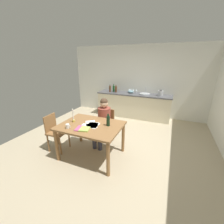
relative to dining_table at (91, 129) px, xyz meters
The scene contains 26 objects.
ground_plane 0.88m from the dining_table, 67.88° to the left, with size 5.20×5.20×0.04m, color tan.
wall_back 3.19m from the dining_table, 86.13° to the left, with size 5.20×0.12×2.60m, color silver.
kitchen_counter 2.78m from the dining_table, 85.62° to the left, with size 2.72×0.64×0.90m.
dining_table is the anchor object (origin of this frame).
chair_at_table 0.75m from the dining_table, 88.92° to the left, with size 0.42×0.42×0.86m.
person_seated 0.58m from the dining_table, 89.34° to the left, with size 0.34×0.60×1.19m.
chair_side_empty 0.94m from the dining_table, behind, with size 0.42×0.42×0.87m.
coffee_mug 0.49m from the dining_table, 137.11° to the right, with size 0.11×0.07×0.09m.
candlestick 0.47m from the dining_table, behind, with size 0.06×0.06×0.31m.
book_magazine 0.29m from the dining_table, 114.38° to the right, with size 0.15×0.25×0.02m, color #B04F7E.
book_cookery 0.27m from the dining_table, 88.23° to the right, with size 0.18×0.21×0.03m, color #A5BE55.
paper_letter 0.12m from the dining_table, ahead, with size 0.21×0.30×0.00m, color white.
paper_bill 0.12m from the dining_table, ahead, with size 0.21×0.30×0.00m, color white.
paper_envelope 0.17m from the dining_table, 116.32° to the right, with size 0.21×0.30×0.00m, color white.
paper_receipt 0.14m from the dining_table, 119.19° to the left, with size 0.21×0.30×0.00m, color white.
wine_bottle_on_table 0.43m from the dining_table, 16.99° to the left, with size 0.07×0.07×0.26m.
sink_unit 2.84m from the dining_table, 77.49° to the left, with size 0.36×0.36×0.24m.
bottle_oil 2.83m from the dining_table, 105.01° to the left, with size 0.07×0.07×0.28m.
bottle_vinegar 2.87m from the dining_table, 102.15° to the left, with size 0.07×0.07×0.29m.
bottle_wine_red 2.79m from the dining_table, 100.08° to the left, with size 0.08×0.08×0.28m.
mixing_bowl 2.84m from the dining_table, 88.43° to the left, with size 0.22×0.22×0.10m, color #668C99.
stovetop_kettle 3.01m from the dining_table, 67.39° to the left, with size 0.18×0.18×0.22m.
wine_glass_near_sink 2.94m from the dining_table, 84.80° to the left, with size 0.07×0.07×0.15m.
wine_glass_by_kettle 2.93m from the dining_table, 87.15° to the left, with size 0.07×0.07×0.15m.
wine_glass_back_left 2.93m from the dining_table, 89.03° to the left, with size 0.07×0.07×0.15m.
wine_glass_back_right 2.93m from the dining_table, 90.21° to the left, with size 0.07×0.07×0.15m.
Camera 1 is at (1.29, -2.93, 2.05)m, focal length 23.19 mm.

